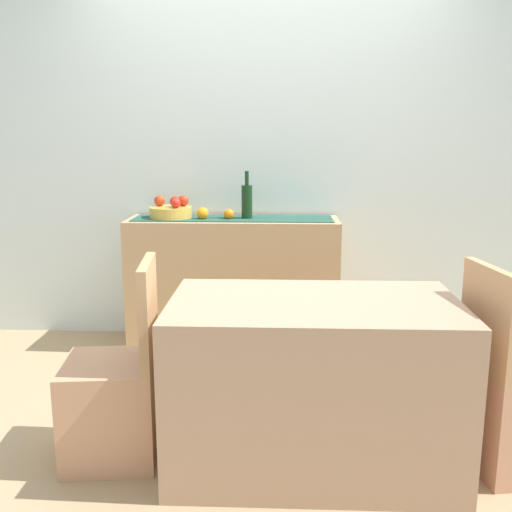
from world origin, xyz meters
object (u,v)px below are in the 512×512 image
at_px(sideboard_console, 233,283).
at_px(chair_near_window, 115,401).
at_px(fruit_bowl, 171,212).
at_px(dining_table, 313,383).
at_px(wine_bottle, 247,201).

height_order(sideboard_console, chair_near_window, chair_near_window).
bearing_deg(fruit_bowl, dining_table, -58.69).
bearing_deg(chair_near_window, wine_bottle, 70.44).
bearing_deg(dining_table, chair_near_window, 179.88).
xyz_separation_m(fruit_bowl, wine_bottle, (0.51, 0.00, 0.08)).
xyz_separation_m(wine_bottle, dining_table, (0.37, -1.44, -0.63)).
relative_size(sideboard_console, fruit_bowl, 5.02).
height_order(fruit_bowl, dining_table, fruit_bowl).
bearing_deg(wine_bottle, fruit_bowl, 180.00).
xyz_separation_m(wine_bottle, chair_near_window, (-0.51, -1.44, -0.73)).
distance_m(wine_bottle, dining_table, 1.61).
distance_m(sideboard_console, fruit_bowl, 0.64).
bearing_deg(dining_table, wine_bottle, 104.30).
bearing_deg(wine_bottle, chair_near_window, -109.56).
distance_m(dining_table, chair_near_window, 0.88).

